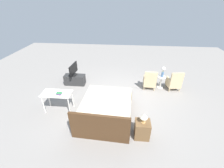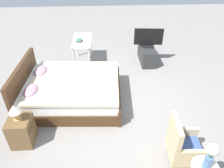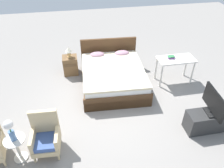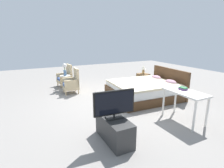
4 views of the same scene
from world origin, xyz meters
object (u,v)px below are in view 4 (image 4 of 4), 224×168
(vanity_desk, at_px, (185,96))
(armchair_by_window_left, at_px, (66,77))
(flower_vase, at_px, (65,68))
(bed, at_px, (145,90))
(side_table, at_px, (66,81))
(book_stack, at_px, (183,88))
(nightstand, at_px, (143,80))
(table_lamp, at_px, (143,68))
(armchair_by_window_right, at_px, (72,83))
(tv_flatscreen, at_px, (114,104))
(tv_stand, at_px, (114,129))

(vanity_desk, bearing_deg, armchair_by_window_left, -158.14)
(flower_vase, bearing_deg, bed, 43.65)
(bed, xyz_separation_m, side_table, (-2.28, -2.17, 0.06))
(armchair_by_window_left, height_order, flower_vase, flower_vase)
(book_stack, bearing_deg, bed, 175.07)
(side_table, relative_size, flower_vase, 1.19)
(flower_vase, bearing_deg, nightstand, 69.48)
(flower_vase, bearing_deg, table_lamp, 69.49)
(vanity_desk, bearing_deg, flower_vase, -154.11)
(armchair_by_window_left, xyz_separation_m, armchair_by_window_right, (1.08, 0.00, 0.00))
(armchair_by_window_right, xyz_separation_m, vanity_desk, (3.51, 1.84, 0.27))
(side_table, relative_size, tv_flatscreen, 0.69)
(bed, relative_size, table_lamp, 6.91)
(bed, bearing_deg, armchair_by_window_right, -130.36)
(flower_vase, distance_m, nightstand, 3.19)
(armchair_by_window_right, relative_size, nightstand, 1.60)
(bed, relative_size, tv_flatscreen, 2.76)
(armchair_by_window_right, xyz_separation_m, flower_vase, (-0.54, -0.12, 0.48))
(bed, xyz_separation_m, armchair_by_window_left, (-2.82, -2.05, 0.08))
(flower_vase, distance_m, tv_flatscreen, 4.05)
(nightstand, distance_m, tv_stand, 4.12)
(side_table, bearing_deg, armchair_by_window_right, 13.05)
(side_table, bearing_deg, vanity_desk, 25.89)
(bed, bearing_deg, nightstand, 146.90)
(table_lamp, bearing_deg, bed, -33.13)
(vanity_desk, height_order, book_stack, book_stack)
(bed, bearing_deg, flower_vase, -136.35)
(armchair_by_window_right, bearing_deg, side_table, -166.95)
(armchair_by_window_right, distance_m, side_table, 0.55)
(nightstand, distance_m, book_stack, 3.00)
(flower_vase, height_order, tv_flatscreen, flower_vase)
(bed, distance_m, armchair_by_window_left, 3.48)
(tv_stand, bearing_deg, tv_flatscreen, -4.88)
(armchair_by_window_left, xyz_separation_m, tv_flatscreen, (4.59, -0.07, 0.40))
(bed, bearing_deg, tv_stand, -50.12)
(armchair_by_window_left, bearing_deg, flower_vase, -12.92)
(armchair_by_window_left, distance_m, nightstand, 3.26)
(armchair_by_window_right, relative_size, book_stack, 4.65)
(vanity_desk, bearing_deg, bed, 173.38)
(side_table, height_order, nightstand, nightstand)
(vanity_desk, bearing_deg, side_table, -154.11)
(nightstand, bearing_deg, flower_vase, -110.52)
(nightstand, xyz_separation_m, vanity_desk, (2.95, -0.97, 0.36))
(tv_flatscreen, distance_m, vanity_desk, 1.91)
(bed, relative_size, flower_vase, 4.78)
(vanity_desk, bearing_deg, book_stack, 154.17)
(armchair_by_window_left, distance_m, tv_stand, 4.59)
(armchair_by_window_left, relative_size, book_stack, 4.65)
(bed, distance_m, tv_stand, 2.75)
(tv_stand, bearing_deg, flower_vase, -179.17)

